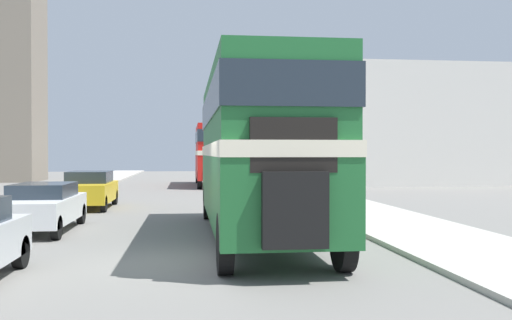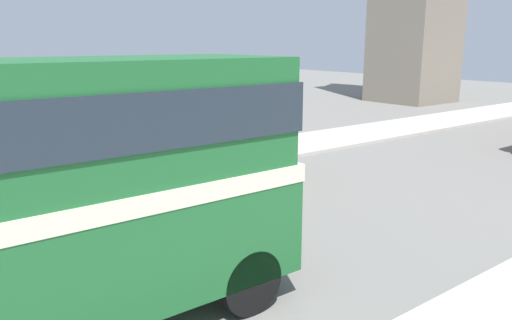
{
  "view_description": "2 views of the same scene",
  "coord_description": "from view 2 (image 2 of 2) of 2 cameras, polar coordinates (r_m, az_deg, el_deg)",
  "views": [
    {
      "loc": [
        0.31,
        -11.71,
        2.25
      ],
      "look_at": [
        2.13,
        3.37,
        2.07
      ],
      "focal_mm": 40.0,
      "sensor_mm": 36.0,
      "label": 1
    },
    {
      "loc": [
        9.44,
        3.23,
        4.51
      ],
      "look_at": [
        0.0,
        10.4,
        1.69
      ],
      "focal_mm": 35.0,
      "sensor_mm": 36.0,
      "label": 2
    }
  ],
  "objects": [
    {
      "name": "car_parked_mid",
      "position": [
        13.96,
        -27.25,
        -3.85
      ],
      "size": [
        1.74,
        4.35,
        1.38
      ],
      "color": "white",
      "rests_on": "ground_plane"
    },
    {
      "name": "car_parked_far",
      "position": [
        16.31,
        -2.83,
        0.17
      ],
      "size": [
        1.83,
        4.2,
        1.51
      ],
      "color": "gold",
      "rests_on": "ground_plane"
    }
  ]
}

